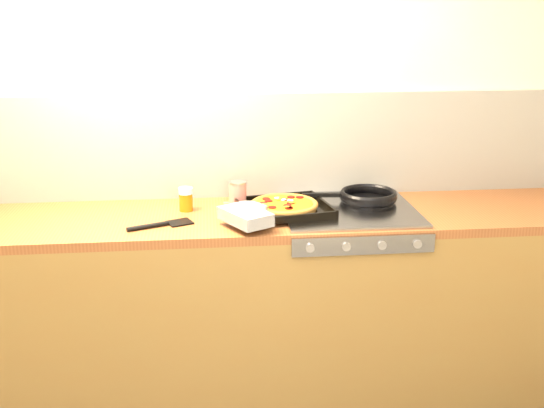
{
  "coord_description": "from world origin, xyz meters",
  "views": [
    {
      "loc": [
        -0.18,
        -1.6,
        1.78
      ],
      "look_at": [
        0.1,
        1.08,
        0.95
      ],
      "focal_mm": 42.0,
      "sensor_mm": 36.0,
      "label": 1
    }
  ],
  "objects": [
    {
      "name": "frying_pan",
      "position": [
        0.56,
        1.18,
        0.94
      ],
      "size": [
        0.45,
        0.29,
        0.04
      ],
      "color": "black",
      "rests_on": "stovetop"
    },
    {
      "name": "pizza_on_tray",
      "position": [
        0.1,
        1.04,
        0.94
      ],
      "size": [
        0.52,
        0.51,
        0.07
      ],
      "color": "black",
      "rests_on": "stovetop"
    },
    {
      "name": "black_spatula",
      "position": [
        -0.38,
        0.97,
        0.91
      ],
      "size": [
        0.28,
        0.16,
        0.02
      ],
      "color": "black",
      "rests_on": "counter_run"
    },
    {
      "name": "juice_glass",
      "position": [
        -0.28,
        1.18,
        0.95
      ],
      "size": [
        0.08,
        0.08,
        0.11
      ],
      "color": "#DE600D",
      "rests_on": "counter_run"
    },
    {
      "name": "room_shell",
      "position": [
        0.0,
        1.39,
        1.15
      ],
      "size": [
        3.2,
        3.2,
        3.2
      ],
      "color": "white",
      "rests_on": "ground"
    },
    {
      "name": "counter_run",
      "position": [
        0.0,
        1.1,
        0.45
      ],
      "size": [
        3.2,
        0.62,
        0.9
      ],
      "color": "brown",
      "rests_on": "ground"
    },
    {
      "name": "tomato_can",
      "position": [
        -0.04,
        1.23,
        0.96
      ],
      "size": [
        0.09,
        0.09,
        0.12
      ],
      "color": "#AC160D",
      "rests_on": "counter_run"
    },
    {
      "name": "wooden_spoon",
      "position": [
        0.06,
        1.25,
        0.91
      ],
      "size": [
        0.3,
        0.04,
        0.02
      ],
      "color": "#B2824B",
      "rests_on": "counter_run"
    },
    {
      "name": "stovetop",
      "position": [
        0.45,
        1.1,
        0.91
      ],
      "size": [
        0.6,
        0.56,
        0.02
      ],
      "primitive_type": "cube",
      "color": "gray",
      "rests_on": "counter_run"
    }
  ]
}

